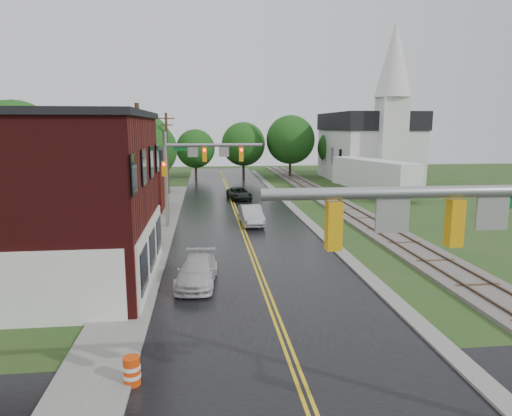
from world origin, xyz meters
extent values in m
cube|color=black|center=(0.00, 30.00, 0.00)|extent=(10.00, 90.00, 0.02)
cube|color=gray|center=(5.40, 35.00, 0.00)|extent=(0.80, 70.00, 0.12)
cube|color=gray|center=(-6.20, 25.00, 0.00)|extent=(2.40, 50.00, 0.12)
cube|color=silver|center=(-5.45, 15.00, 1.50)|extent=(0.10, 9.50, 3.00)
cube|color=tan|center=(-11.00, 26.00, 3.20)|extent=(8.00, 7.00, 6.40)
cube|color=#3F0F0C|center=(-10.00, 35.00, 2.20)|extent=(7.00, 6.00, 4.40)
cube|color=silver|center=(20.00, 55.00, 3.50)|extent=(10.00, 16.00, 7.00)
cube|color=black|center=(20.00, 55.00, 8.20)|extent=(10.40, 16.40, 2.40)
cube|color=silver|center=(20.00, 47.00, 5.50)|extent=(3.20, 3.20, 11.00)
cone|color=silver|center=(20.00, 47.00, 15.50)|extent=(4.40, 4.40, 9.00)
cube|color=#59544C|center=(10.00, 35.00, 0.10)|extent=(3.20, 80.00, 0.20)
cube|color=#4C3828|center=(9.28, 35.00, 0.24)|extent=(0.10, 80.00, 0.12)
cube|color=#4C3828|center=(10.72, 35.00, 0.24)|extent=(0.10, 80.00, 0.12)
cylinder|color=gray|center=(2.00, 2.00, 6.20)|extent=(7.20, 0.26, 0.26)
cube|color=orange|center=(2.72, 2.00, 5.50)|extent=(0.32, 0.30, 1.05)
cube|color=orange|center=(-0.02, 2.00, 5.50)|extent=(0.32, 0.30, 1.05)
cube|color=gray|center=(3.58, 2.00, 5.70)|extent=(0.75, 0.06, 0.75)
cube|color=gray|center=(1.28, 2.00, 5.70)|extent=(0.75, 0.06, 0.75)
cylinder|color=gray|center=(-5.60, 27.00, 3.60)|extent=(0.28, 0.28, 7.20)
cylinder|color=gray|center=(-2.00, 27.00, 6.20)|extent=(7.20, 0.26, 0.26)
cube|color=orange|center=(-2.72, 27.00, 5.50)|extent=(0.32, 0.30, 1.05)
cube|color=orange|center=(0.02, 27.00, 5.50)|extent=(0.32, 0.30, 1.05)
cube|color=gray|center=(-3.58, 27.00, 5.70)|extent=(0.75, 0.06, 0.75)
cube|color=gray|center=(-1.28, 27.00, 5.70)|extent=(0.75, 0.06, 0.75)
cube|color=#0C5926|center=(-4.30, 27.00, 5.95)|extent=(1.40, 0.04, 0.30)
sphere|color=#FF0C0C|center=(-2.72, 26.82, 5.83)|extent=(0.20, 0.20, 0.20)
cylinder|color=#382616|center=(-6.80, 22.00, 4.50)|extent=(0.28, 0.28, 9.00)
cube|color=#382616|center=(-6.80, 22.00, 8.40)|extent=(1.80, 0.12, 0.12)
cube|color=#382616|center=(-6.80, 22.00, 7.70)|extent=(1.40, 0.12, 0.12)
cylinder|color=#382616|center=(-6.80, 44.00, 4.50)|extent=(0.28, 0.28, 9.00)
cube|color=#382616|center=(-6.80, 44.00, 8.40)|extent=(1.80, 0.12, 0.12)
cube|color=#382616|center=(-6.80, 44.00, 7.70)|extent=(1.40, 0.12, 0.12)
cylinder|color=black|center=(-18.00, 32.00, 1.71)|extent=(0.36, 0.36, 3.42)
sphere|color=#194413|center=(-18.00, 32.00, 5.89)|extent=(7.60, 7.60, 7.60)
sphere|color=#194413|center=(-17.40, 31.60, 5.23)|extent=(5.32, 5.32, 5.32)
cylinder|color=black|center=(-14.00, 40.00, 1.35)|extent=(0.36, 0.36, 2.70)
sphere|color=#194413|center=(-14.00, 40.00, 4.65)|extent=(6.00, 6.00, 6.00)
sphere|color=#194413|center=(-13.40, 39.60, 4.12)|extent=(4.20, 4.20, 4.20)
cylinder|color=black|center=(-9.00, 46.00, 1.44)|extent=(0.36, 0.36, 2.88)
sphere|color=#194413|center=(-9.00, 46.00, 4.96)|extent=(6.40, 6.40, 6.40)
sphere|color=#194413|center=(-8.40, 45.60, 4.40)|extent=(4.48, 4.48, 4.48)
imported|color=black|center=(0.80, 39.66, 0.62)|extent=(2.63, 4.71, 1.24)
imported|color=#ABABB0|center=(0.80, 27.38, 0.74)|extent=(1.74, 4.54, 1.48)
imported|color=silver|center=(-3.20, 14.13, 0.65)|extent=(2.24, 4.62, 1.30)
cube|color=black|center=(15.61, 36.02, 0.40)|extent=(2.29, 1.68, 0.80)
cylinder|color=gray|center=(15.61, 43.90, 0.40)|extent=(0.16, 0.16, 0.80)
cube|color=silver|center=(15.61, 40.75, 2.38)|extent=(5.84, 12.90, 3.15)
cylinder|color=red|center=(-5.00, 5.49, 0.44)|extent=(0.66, 0.66, 0.89)
camera|label=1|loc=(-2.74, -7.27, 7.61)|focal=32.00mm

